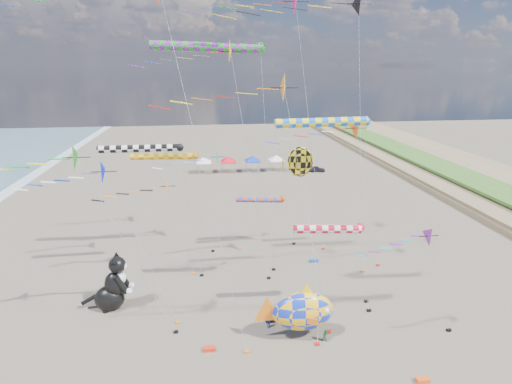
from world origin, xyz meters
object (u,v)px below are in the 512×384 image
object	(u,v)px
child_green	(326,335)
person_adult	(309,311)
cat_inflatable	(111,281)
child_blue	(269,321)
fish_inflatable	(302,311)
parked_car	(317,169)

from	to	relation	value
child_green	person_adult	bearing A→B (deg)	104.85
cat_inflatable	person_adult	size ratio (longest dim) A/B	3.29
child_blue	cat_inflatable	bearing A→B (deg)	128.65
cat_inflatable	fish_inflatable	bearing A→B (deg)	-20.56
person_adult	child_green	world-z (taller)	person_adult
parked_car	child_blue	bearing A→B (deg)	167.78
cat_inflatable	parked_car	size ratio (longest dim) A/B	1.54
child_blue	parked_car	distance (m)	52.85
cat_inflatable	person_adult	distance (m)	17.70
person_adult	child_blue	size ratio (longest dim) A/B	1.42
fish_inflatable	person_adult	xyz separation A→B (m)	(1.25, 2.32, -1.69)
child_green	parked_car	world-z (taller)	parked_car
fish_inflatable	child_blue	xyz separation A→B (m)	(-2.38, 1.70, -1.94)
cat_inflatable	fish_inflatable	distance (m)	17.11
child_green	parked_car	size ratio (longest dim) A/B	0.32
cat_inflatable	parked_car	xyz separation A→B (m)	(31.62, 44.94, -2.09)
cat_inflatable	person_adult	bearing A→B (deg)	-12.02
person_adult	child_green	bearing A→B (deg)	-114.65
parked_car	cat_inflatable	bearing A→B (deg)	152.72
person_adult	child_green	size ratio (longest dim) A/B	1.46
fish_inflatable	child_blue	size ratio (longest dim) A/B	5.71
child_green	fish_inflatable	bearing A→B (deg)	163.83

